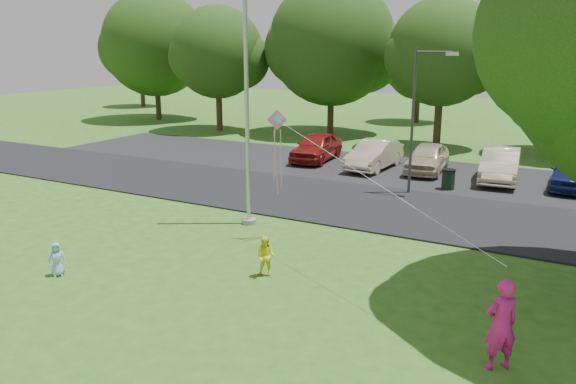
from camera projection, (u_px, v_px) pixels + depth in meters
The scene contains 13 objects.
ground at pixel (261, 300), 13.43m from camera, with size 120.00×120.00×0.00m, color #2D631A.
park_road at pixel (385, 208), 21.08m from camera, with size 60.00×6.00×0.06m, color black.
parking_strip at pixel (430, 174), 26.61m from camera, with size 42.00×7.00×0.06m, color black.
flagpole at pixel (247, 101), 18.26m from camera, with size 0.50×0.50×10.00m.
street_lamp at pixel (419, 109), 22.24m from camera, with size 1.65×0.26×5.85m.
trash_can at pixel (448, 180), 23.61m from camera, with size 0.57×0.57×0.91m.
tree_row at pixel (504, 50), 31.87m from camera, with size 64.35×11.94×10.88m.
horizon_trees at pixel (560, 70), 39.29m from camera, with size 77.46×7.20×7.02m.
parked_cars at pixel (428, 158), 26.57m from camera, with size 13.99×4.88×1.47m.
woman at pixel (501, 324), 10.39m from camera, with size 0.66×0.43×1.81m, color #CB1B7B.
child_yellow at pixel (266, 257), 14.69m from camera, with size 0.54×0.42×1.12m, color #FFF728.
child_blue at pixel (57, 259), 14.79m from camera, with size 0.45×0.29×0.92m, color #9BBBEE.
kite at pixel (281, 136), 16.74m from camera, with size 7.58×4.73×2.70m.
Camera 1 is at (6.48, -10.54, 5.89)m, focal length 35.00 mm.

